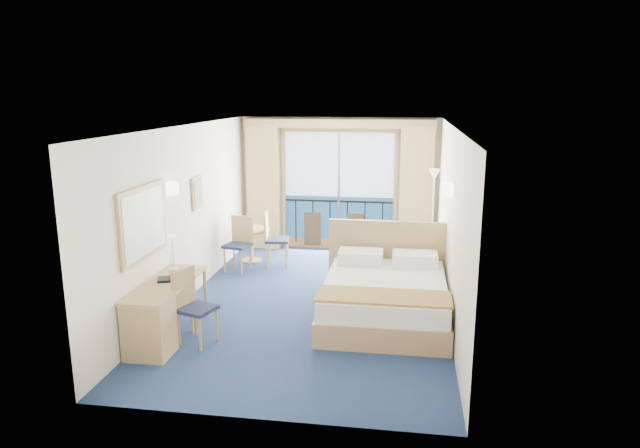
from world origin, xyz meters
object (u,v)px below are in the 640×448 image
Objects in this scene: floor_lamp at (434,191)px; table_chair_b at (239,240)px; desk at (153,320)px; round_table at (251,237)px; desk_chair at (191,302)px; armchair at (405,249)px; bed at (385,296)px; table_chair_a at (272,236)px; nightstand at (430,276)px.

table_chair_b is at bearing -160.76° from floor_lamp.
round_table is (0.16, 4.00, 0.07)m from desk.
table_chair_b is (0.10, 3.45, 0.14)m from desk.
armchair is at bearing -18.26° from desk_chair.
bed is at bearing -45.63° from desk_chair.
armchair is 0.44× the size of floor_lamp.
table_chair_a is at bearing -20.86° from round_table.
floor_lamp is at bearing -82.37° from table_chair_a.
nightstand is at bearing -118.02° from table_chair_a.
desk_chair reaches higher than nightstand.
armchair is (0.27, 2.46, 0.02)m from bed.
table_chair_a is (-2.88, 1.03, 0.32)m from nightstand.
floor_lamp reaches higher than table_chair_b.
round_table is at bearing 21.64° from desk_chair.
bed is at bearing -118.50° from nightstand.
table_chair_a is at bearing 47.41° from table_chair_b.
desk is (-3.50, -2.79, 0.17)m from nightstand.
table_chair_a is at bearing -9.24° from armchair.
round_table is at bearing 60.82° from table_chair_a.
desk is 4.00m from round_table.
armchair is at bearing 22.64° from table_chair_b.
nightstand is at bearing 38.56° from desk.
bed reaches higher than table_chair_b.
bed is 3.21m from desk.
bed is 2.32× the size of desk_chair.
desk is 0.52m from desk_chair.
armchair is 0.78× the size of table_chair_a.
nightstand is 3.99m from desk_chair.
table_chair_b is (-2.72, 1.92, 0.22)m from bed.
bed is at bearing -22.89° from table_chair_b.
round_table is 0.72× the size of table_chair_b.
desk_chair is 0.99× the size of table_chair_b.
floor_lamp is at bearing 52.43° from desk.
table_chair_a reaches higher than armchair.
nightstand is 0.50× the size of table_chair_a.
desk_chair is at bearing -72.60° from table_chair_b.
table_chair_b is at bearing 88.40° from desk.
desk is at bearing -127.57° from floor_lamp.
bed is 3.17× the size of round_table.
nightstand is 0.51× the size of desk_chair.
floor_lamp is at bearing 31.51° from table_chair_b.
armchair is 0.79× the size of table_chair_b.
bed is at bearing 70.38° from armchair.
floor_lamp is 1.09× the size of desk.
armchair is 1.09× the size of round_table.
floor_lamp reaches higher than armchair.
floor_lamp is (0.50, 0.67, 0.98)m from armchair.
desk_chair reaches higher than armchair.
bed is 2.48m from armchair.
nightstand is (0.68, 1.26, -0.09)m from bed.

